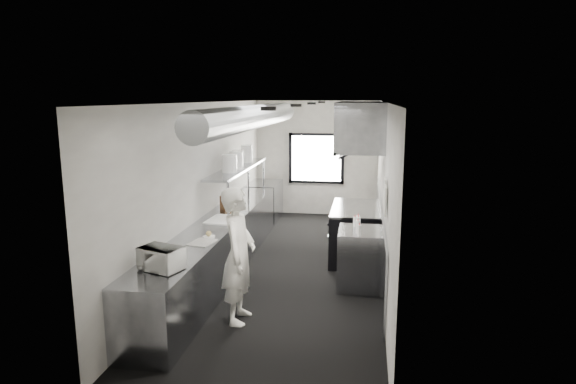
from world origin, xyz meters
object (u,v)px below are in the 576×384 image
at_px(range, 355,233).
at_px(squeeze_bottle_a, 359,231).
at_px(squeeze_bottle_d, 355,222).
at_px(squeeze_bottle_e, 358,220).
at_px(knife_block, 226,202).
at_px(squeeze_bottle_b, 358,227).
at_px(pass_shelf, 238,169).
at_px(prep_counter, 219,248).
at_px(exhaust_hood, 361,126).
at_px(deli_tub_a, 151,261).
at_px(far_work_table, 264,201).
at_px(small_plate, 209,237).
at_px(plate_stack_d, 247,154).
at_px(squeeze_bottle_c, 358,223).
at_px(plate_stack_c, 238,158).
at_px(bottle_station, 360,258).
at_px(deli_tub_b, 162,256).
at_px(line_cook, 239,255).
at_px(plate_stack_a, 230,164).
at_px(microwave, 161,258).
at_px(plate_stack_b, 236,160).
at_px(cutting_board, 224,220).

relative_size(range, squeeze_bottle_a, 9.58).
bearing_deg(squeeze_bottle_d, squeeze_bottle_e, 63.27).
distance_m(knife_block, squeeze_bottle_b, 2.69).
bearing_deg(squeeze_bottle_b, pass_shelf, 140.80).
height_order(range, knife_block, knife_block).
xyz_separation_m(prep_counter, squeeze_bottle_b, (2.26, -0.38, 0.55)).
relative_size(exhaust_hood, deli_tub_a, 16.37).
bearing_deg(deli_tub_a, knife_block, 89.18).
relative_size(far_work_table, small_plate, 6.64).
height_order(squeeze_bottle_a, squeeze_bottle_b, squeeze_bottle_b).
bearing_deg(small_plate, squeeze_bottle_e, 25.65).
height_order(plate_stack_d, squeeze_bottle_c, plate_stack_d).
height_order(plate_stack_c, squeeze_bottle_e, plate_stack_c).
distance_m(bottle_station, plate_stack_d, 3.63).
distance_m(deli_tub_a, squeeze_bottle_d, 3.23).
distance_m(plate_stack_c, squeeze_bottle_e, 2.89).
xyz_separation_m(deli_tub_b, squeeze_bottle_a, (2.40, 1.44, 0.04)).
distance_m(exhaust_hood, range, 1.92).
height_order(bottle_station, squeeze_bottle_b, squeeze_bottle_b).
distance_m(deli_tub_b, squeeze_bottle_c, 2.99).
relative_size(line_cook, squeeze_bottle_a, 10.60).
bearing_deg(plate_stack_a, squeeze_bottle_b, -28.77).
bearing_deg(exhaust_hood, squeeze_bottle_b, -89.37).
bearing_deg(line_cook, prep_counter, 24.31).
distance_m(range, plate_stack_c, 2.62).
distance_m(squeeze_bottle_c, squeeze_bottle_e, 0.26).
relative_size(knife_block, squeeze_bottle_c, 1.29).
bearing_deg(plate_stack_c, squeeze_bottle_a, -42.45).
xyz_separation_m(pass_shelf, microwave, (0.06, -3.82, -0.50)).
height_order(exhaust_hood, prep_counter, exhaust_hood).
relative_size(range, small_plate, 8.85).
bearing_deg(plate_stack_b, squeeze_bottle_d, -30.47).
bearing_deg(squeeze_bottle_d, range, 91.12).
bearing_deg(far_work_table, exhaust_hood, -48.06).
relative_size(microwave, deli_tub_a, 3.35).
xyz_separation_m(deli_tub_b, squeeze_bottle_e, (2.37, 2.06, 0.04)).
height_order(far_work_table, squeeze_bottle_a, squeeze_bottle_a).
xyz_separation_m(range, line_cook, (-1.42, -2.83, 0.42)).
xyz_separation_m(plate_stack_a, squeeze_bottle_d, (2.25, -0.89, -0.75)).
bearing_deg(plate_stack_d, squeeze_bottle_a, -49.85).
bearing_deg(bottle_station, deli_tub_b, -143.70).
bearing_deg(line_cook, small_plate, 40.81).
bearing_deg(bottle_station, plate_stack_d, 133.90).
distance_m(deli_tub_a, squeeze_bottle_b, 3.04).
bearing_deg(squeeze_bottle_c, range, 93.29).
distance_m(exhaust_hood, far_work_table, 3.88).
bearing_deg(plate_stack_c, microwave, -88.67).
xyz_separation_m(bottle_station, squeeze_bottle_a, (-0.01, -0.33, 0.53)).
height_order(plate_stack_a, squeeze_bottle_b, plate_stack_a).
height_order(bottle_station, cutting_board, cutting_board).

